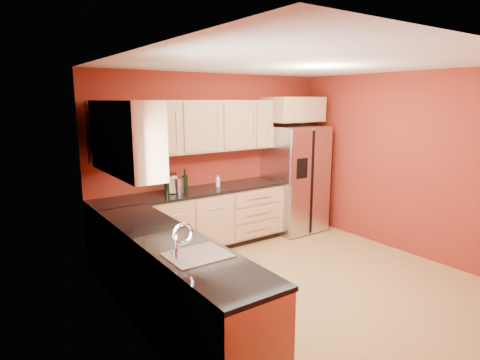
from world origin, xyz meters
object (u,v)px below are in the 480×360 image
(refrigerator, at_px, (294,179))
(knife_block, at_px, (173,185))
(soap_dispenser, at_px, (218,181))
(wine_bottle_a, at_px, (185,181))
(canister_left, at_px, (179,186))

(refrigerator, height_order, knife_block, refrigerator)
(soap_dispenser, bearing_deg, wine_bottle_a, -174.46)
(canister_left, bearing_deg, refrigerator, -1.16)
(wine_bottle_a, bearing_deg, knife_block, 158.92)
(refrigerator, distance_m, wine_bottle_a, 2.05)
(refrigerator, distance_m, soap_dispenser, 1.47)
(wine_bottle_a, height_order, knife_block, wine_bottle_a)
(refrigerator, xyz_separation_m, knife_block, (-2.20, 0.10, 0.15))
(refrigerator, bearing_deg, canister_left, 178.84)
(canister_left, relative_size, knife_block, 0.88)
(wine_bottle_a, bearing_deg, canister_left, 178.74)
(wine_bottle_a, xyz_separation_m, knife_block, (-0.16, 0.06, -0.05))
(canister_left, distance_m, soap_dispenser, 0.68)
(canister_left, bearing_deg, wine_bottle_a, -1.26)
(canister_left, distance_m, knife_block, 0.09)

